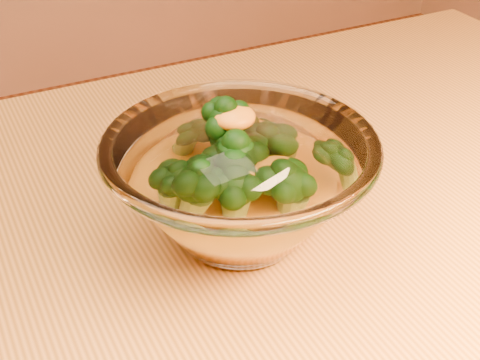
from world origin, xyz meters
TOP-DOWN VIEW (x-y plane):
  - glass_bowl at (0.08, 0.06)m, footprint 0.21×0.21m
  - cheese_sauce at (0.08, 0.06)m, footprint 0.12×0.12m
  - broccoli_heap at (0.08, 0.07)m, footprint 0.15×0.12m

SIDE VIEW (x-z plane):
  - cheese_sauce at x=0.08m, z-range 0.76..0.80m
  - glass_bowl at x=0.08m, z-range 0.75..0.85m
  - broccoli_heap at x=0.08m, z-range 0.78..0.85m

